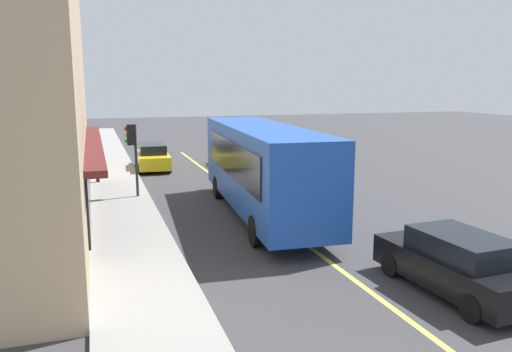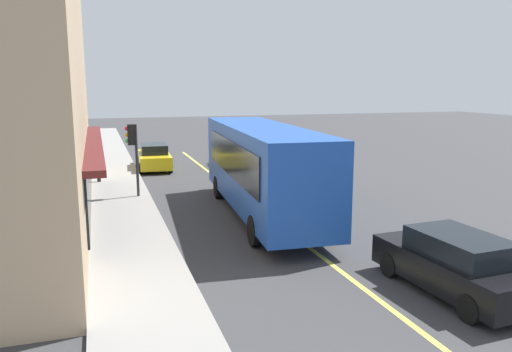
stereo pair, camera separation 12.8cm
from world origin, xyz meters
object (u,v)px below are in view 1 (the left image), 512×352
Objects in this scene: car_black at (457,263)px; car_yellow at (153,157)px; bus at (262,166)px; pedestrian_near_storefront at (97,163)px; traffic_light at (132,143)px; car_maroon at (236,155)px.

car_yellow is (20.75, 4.91, 0.00)m from car_black.
bus reaches higher than pedestrian_near_storefront.
pedestrian_near_storefront reaches higher than car_yellow.
traffic_light is 0.73× the size of car_yellow.
car_yellow is (0.64, 5.02, 0.00)m from car_maroon.
pedestrian_near_storefront is (-3.91, 3.25, 0.38)m from car_yellow.
traffic_light is 10.12m from car_maroon.
traffic_light reaches higher than car_black.
car_black is 1.00× the size of car_yellow.
car_maroon is at bearing -43.01° from traffic_light.
car_maroon is at bearing -97.28° from car_yellow.
pedestrian_near_storefront reaches higher than car_maroon.
traffic_light is 4.51m from pedestrian_near_storefront.
car_maroon is 20.11m from car_black.
bus is at bearing -167.53° from car_yellow.
car_maroon is 8.90m from pedestrian_near_storefront.
car_yellow is 2.70× the size of pedestrian_near_storefront.
car_maroon is (7.28, -6.80, -1.79)m from traffic_light.
pedestrian_near_storefront is (8.43, 5.98, -0.86)m from bus.
traffic_light is 14.57m from car_black.
pedestrian_near_storefront is (-3.27, 8.27, 0.38)m from car_maroon.
car_black is (-20.11, 0.12, 0.00)m from car_maroon.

